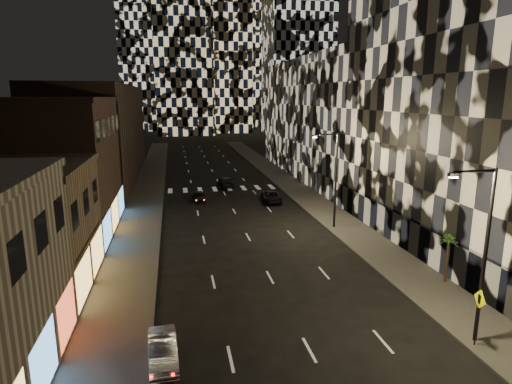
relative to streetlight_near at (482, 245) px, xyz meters
name	(u,v)px	position (x,y,z in m)	size (l,w,h in m)	color
sidewalk_left	(147,191)	(-18.35, 40.00, -5.28)	(4.00, 120.00, 0.15)	#47443F
sidewalk_right	(292,185)	(1.65, 40.00, -5.28)	(4.00, 120.00, 0.15)	#47443F
curb_left	(163,191)	(-16.25, 40.00, -5.28)	(0.20, 120.00, 0.15)	#4C4C47
curb_right	(278,186)	(-0.45, 40.00, -5.28)	(0.20, 120.00, 0.15)	#4C4C47
retail_tan	(5,233)	(-25.35, 11.00, -1.35)	(10.00, 10.00, 8.00)	#7D674B
retail_brown	(54,169)	(-25.35, 23.50, 0.65)	(10.00, 15.00, 12.00)	#483229
retail_filler_left	(100,134)	(-25.35, 50.00, 1.65)	(10.00, 40.00, 14.00)	#483229
midrise_right	(492,114)	(11.65, 14.50, 5.65)	(16.00, 25.00, 22.00)	#232326
midrise_base	(399,228)	(3.95, 14.50, -3.85)	(0.60, 25.00, 3.00)	#383838
midrise_filler_right	(342,119)	(11.65, 47.00, 3.65)	(16.00, 40.00, 18.00)	#232326
streetlight_near	(482,245)	(0.00, 0.00, 0.00)	(2.55, 0.25, 9.00)	black
streetlight_far	(334,174)	(0.00, 20.00, 0.00)	(2.55, 0.25, 9.00)	black
car_silver_parked	(163,350)	(-15.55, 1.38, -4.73)	(1.32, 3.79, 1.25)	#959499
car_dark_midlane	(199,196)	(-11.85, 33.45, -4.73)	(1.46, 3.63, 1.24)	black
car_dark_oncoming	(226,182)	(-7.66, 41.08, -4.65)	(1.97, 4.85, 1.41)	black
car_dark_rightlane	(272,197)	(-3.35, 31.21, -4.72)	(2.10, 4.56, 1.27)	black
ped_sign	(479,307)	(-0.06, -0.37, -3.13)	(0.22, 0.99, 3.01)	black
palm_tree	(449,243)	(3.15, 6.76, -2.45)	(1.67, 1.70, 3.33)	#47331E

